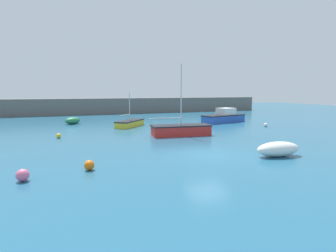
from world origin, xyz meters
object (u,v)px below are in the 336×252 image
object	(u,v)px
sailboat_tall_mast	(181,130)
mooring_buoy_orange	(89,165)
mooring_buoy_yellow	(59,136)
mooring_buoy_white	(266,125)
fishing_dinghy_green	(73,121)
mooring_buoy_pink	(23,175)
sailboat_short_mast	(130,123)
cabin_cruiser_white	(224,117)
rowboat_blue_near	(278,149)

from	to	relation	value
sailboat_tall_mast	mooring_buoy_orange	distance (m)	11.57
mooring_buoy_yellow	mooring_buoy_white	bearing A→B (deg)	-0.73
fishing_dinghy_green	mooring_buoy_pink	distance (m)	20.76
sailboat_short_mast	mooring_buoy_yellow	xyz separation A→B (m)	(-7.13, -5.02, -0.17)
fishing_dinghy_green	mooring_buoy_white	xyz separation A→B (m)	(20.09, -9.93, -0.20)
mooring_buoy_white	mooring_buoy_pink	xyz separation A→B (m)	(-22.22, -10.72, 0.06)
sailboat_tall_mast	fishing_dinghy_green	bearing A→B (deg)	132.71
sailboat_short_mast	mooring_buoy_orange	size ratio (longest dim) A/B	8.10
mooring_buoy_white	mooring_buoy_yellow	xyz separation A→B (m)	(-21.24, 0.27, -0.01)
sailboat_short_mast	mooring_buoy_pink	distance (m)	17.94
fishing_dinghy_green	mooring_buoy_orange	bearing A→B (deg)	67.85
cabin_cruiser_white	mooring_buoy_pink	bearing A→B (deg)	24.39
mooring_buoy_pink	fishing_dinghy_green	bearing A→B (deg)	84.11
rowboat_blue_near	mooring_buoy_orange	distance (m)	10.93
mooring_buoy_yellow	mooring_buoy_orange	size ratio (longest dim) A/B	0.77
cabin_cruiser_white	mooring_buoy_orange	distance (m)	23.21
fishing_dinghy_green	sailboat_tall_mast	bearing A→B (deg)	102.97
sailboat_tall_mast	mooring_buoy_white	world-z (taller)	sailboat_tall_mast
mooring_buoy_yellow	fishing_dinghy_green	bearing A→B (deg)	83.18
fishing_dinghy_green	rowboat_blue_near	bearing A→B (deg)	94.75
mooring_buoy_white	mooring_buoy_pink	distance (m)	24.67
cabin_cruiser_white	fishing_dinghy_green	bearing A→B (deg)	-28.32
mooring_buoy_pink	sailboat_tall_mast	bearing A→B (deg)	37.95
cabin_cruiser_white	mooring_buoy_yellow	world-z (taller)	cabin_cruiser_white
sailboat_short_mast	sailboat_tall_mast	distance (m)	7.91
sailboat_tall_mast	mooring_buoy_yellow	bearing A→B (deg)	172.97
rowboat_blue_near	mooring_buoy_white	size ratio (longest dim) A/B	6.93
sailboat_short_mast	rowboat_blue_near	bearing A→B (deg)	-119.86
cabin_cruiser_white	sailboat_tall_mast	xyz separation A→B (m)	(-9.04, -7.36, -0.17)
sailboat_tall_mast	mooring_buoy_orange	size ratio (longest dim) A/B	12.30
rowboat_blue_near	mooring_buoy_pink	bearing A→B (deg)	3.50
rowboat_blue_near	fishing_dinghy_green	bearing A→B (deg)	-56.22
rowboat_blue_near	fishing_dinghy_green	distance (m)	23.96
mooring_buoy_orange	mooring_buoy_pink	size ratio (longest dim) A/B	0.93
cabin_cruiser_white	fishing_dinghy_green	xyz separation A→B (m)	(-18.08, 4.58, -0.26)
mooring_buoy_white	mooring_buoy_pink	world-z (taller)	mooring_buoy_pink
mooring_buoy_yellow	sailboat_short_mast	bearing A→B (deg)	35.13
cabin_cruiser_white	mooring_buoy_pink	xyz separation A→B (m)	(-20.21, -16.07, -0.39)
sailboat_tall_mast	mooring_buoy_pink	xyz separation A→B (m)	(-11.17, -8.71, -0.22)
fishing_dinghy_green	mooring_buoy_pink	size ratio (longest dim) A/B	3.91
sailboat_short_mast	sailboat_tall_mast	size ratio (longest dim) A/B	0.66
sailboat_tall_mast	mooring_buoy_pink	size ratio (longest dim) A/B	11.45
mooring_buoy_yellow	sailboat_tall_mast	bearing A→B (deg)	-12.61
fishing_dinghy_green	sailboat_short_mast	bearing A→B (deg)	118.00
sailboat_short_mast	mooring_buoy_orange	distance (m)	16.20
sailboat_short_mast	cabin_cruiser_white	world-z (taller)	sailboat_short_mast
sailboat_tall_mast	mooring_buoy_orange	world-z (taller)	sailboat_tall_mast
cabin_cruiser_white	fishing_dinghy_green	world-z (taller)	cabin_cruiser_white
sailboat_short_mast	mooring_buoy_yellow	distance (m)	8.72
sailboat_short_mast	mooring_buoy_white	world-z (taller)	sailboat_short_mast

